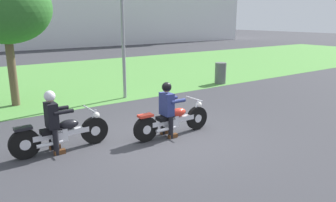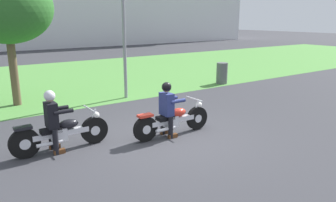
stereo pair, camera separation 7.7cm
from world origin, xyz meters
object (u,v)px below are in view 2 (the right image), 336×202
object	(u,v)px
motorcycle_lead	(173,120)
rider_follow	(52,116)
motorcycle_follow	(62,133)
trash_can	(222,73)
rider_lead	(167,105)
tree_roadside	(6,8)

from	to	relation	value
motorcycle_lead	rider_follow	size ratio (longest dim) A/B	1.57
motorcycle_follow	trash_can	size ratio (longest dim) A/B	2.32
motorcycle_follow	trash_can	xyz separation A→B (m)	(8.37, 3.58, 0.08)
motorcycle_lead	rider_lead	distance (m)	0.46
rider_follow	tree_roadside	world-z (taller)	tree_roadside
tree_roadside	rider_follow	bearing A→B (deg)	-91.64
tree_roadside	motorcycle_lead	bearing A→B (deg)	-64.22
motorcycle_lead	trash_can	distance (m)	7.13
rider_follow	rider_lead	bearing A→B (deg)	-12.76
rider_lead	rider_follow	bearing A→B (deg)	167.24
motorcycle_lead	rider_lead	world-z (taller)	rider_lead
motorcycle_lead	tree_roadside	size ratio (longest dim) A/B	0.50
motorcycle_lead	tree_roadside	world-z (taller)	tree_roadside
motorcycle_lead	trash_can	size ratio (longest dim) A/B	2.33
rider_follow	motorcycle_follow	bearing A→B (deg)	-0.82
motorcycle_follow	trash_can	bearing A→B (deg)	23.88
rider_lead	rider_follow	xyz separation A→B (m)	(-2.61, 0.63, 0.01)
rider_lead	tree_roadside	bearing A→B (deg)	115.07
rider_follow	trash_can	xyz separation A→B (m)	(8.54, 3.57, -0.34)
rider_lead	motorcycle_follow	world-z (taller)	rider_lead
rider_follow	tree_roadside	size ratio (longest dim) A/B	0.32
motorcycle_lead	rider_follow	distance (m)	2.88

